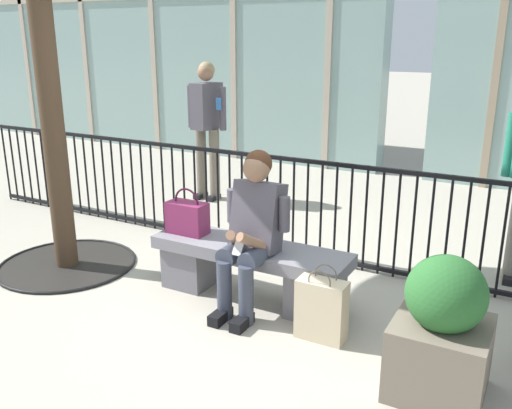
{
  "coord_description": "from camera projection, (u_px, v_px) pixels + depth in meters",
  "views": [
    {
      "loc": [
        1.96,
        -3.47,
        1.99
      ],
      "look_at": [
        0.0,
        0.1,
        0.75
      ],
      "focal_mm": 38.54,
      "sensor_mm": 36.0,
      "label": 1
    }
  ],
  "objects": [
    {
      "name": "bystander_further_back",
      "position": [
        207.0,
        121.0,
        6.8
      ],
      "size": [
        0.55,
        0.41,
        1.71
      ],
      "color": "#6B6051",
      "rests_on": "ground"
    },
    {
      "name": "seated_person_with_phone",
      "position": [
        252.0,
        227.0,
        4.05
      ],
      "size": [
        0.52,
        0.66,
        1.21
      ],
      "color": "#383D4C",
      "rests_on": "ground"
    },
    {
      "name": "ground_plane",
      "position": [
        250.0,
        297.0,
        4.39
      ],
      "size": [
        60.0,
        60.0,
        0.0
      ],
      "primitive_type": "plane",
      "color": "#A8A091"
    },
    {
      "name": "shopping_bag",
      "position": [
        321.0,
        309.0,
        3.73
      ],
      "size": [
        0.34,
        0.17,
        0.53
      ],
      "color": "beige",
      "rests_on": "ground"
    },
    {
      "name": "plaza_railing",
      "position": [
        300.0,
        209.0,
        5.04
      ],
      "size": [
        8.13,
        0.04,
        0.96
      ],
      "color": "black",
      "rests_on": "ground"
    },
    {
      "name": "stone_bench",
      "position": [
        250.0,
        266.0,
        4.31
      ],
      "size": [
        1.6,
        0.44,
        0.45
      ],
      "color": "slate",
      "rests_on": "ground"
    },
    {
      "name": "handbag_on_bench",
      "position": [
        187.0,
        217.0,
        4.47
      ],
      "size": [
        0.33,
        0.17,
        0.38
      ],
      "color": "#7A234C",
      "rests_on": "stone_bench"
    },
    {
      "name": "planter",
      "position": [
        442.0,
        332.0,
        3.11
      ],
      "size": [
        0.53,
        0.53,
        0.85
      ],
      "color": "#726656",
      "rests_on": "ground"
    }
  ]
}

